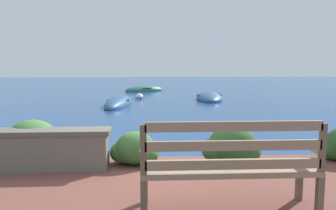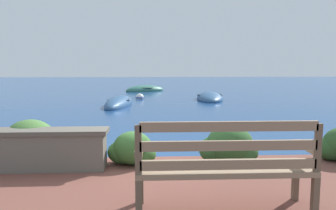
{
  "view_description": "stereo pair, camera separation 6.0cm",
  "coord_description": "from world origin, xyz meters",
  "px_view_note": "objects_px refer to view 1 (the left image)",
  "views": [
    {
      "loc": [
        0.16,
        -4.98,
        1.64
      ],
      "look_at": [
        0.76,
        6.58,
        0.22
      ],
      "focal_mm": 35.0,
      "sensor_mm": 36.0,
      "label": 1
    },
    {
      "loc": [
        0.22,
        -4.98,
        1.64
      ],
      "look_at": [
        0.76,
        6.58,
        0.22
      ],
      "focal_mm": 35.0,
      "sensor_mm": 36.0,
      "label": 2
    }
  ],
  "objects_px": {
    "rowboat_nearest": "(119,104)",
    "rowboat_far": "(144,90)",
    "rowboat_mid": "(209,98)",
    "mooring_buoy": "(139,97)",
    "park_bench": "(230,164)"
  },
  "relations": [
    {
      "from": "rowboat_nearest",
      "to": "rowboat_far",
      "type": "height_order",
      "value": "rowboat_far"
    },
    {
      "from": "rowboat_mid",
      "to": "mooring_buoy",
      "type": "xyz_separation_m",
      "value": [
        -3.36,
        0.41,
        0.01
      ]
    },
    {
      "from": "rowboat_nearest",
      "to": "mooring_buoy",
      "type": "height_order",
      "value": "rowboat_nearest"
    },
    {
      "from": "rowboat_mid",
      "to": "mooring_buoy",
      "type": "height_order",
      "value": "rowboat_mid"
    },
    {
      "from": "rowboat_nearest",
      "to": "mooring_buoy",
      "type": "distance_m",
      "value": 2.67
    },
    {
      "from": "park_bench",
      "to": "rowboat_far",
      "type": "xyz_separation_m",
      "value": [
        -1.17,
        17.58,
        -0.65
      ]
    },
    {
      "from": "park_bench",
      "to": "rowboat_mid",
      "type": "height_order",
      "value": "park_bench"
    },
    {
      "from": "rowboat_far",
      "to": "mooring_buoy",
      "type": "bearing_deg",
      "value": -118.82
    },
    {
      "from": "park_bench",
      "to": "rowboat_mid",
      "type": "xyz_separation_m",
      "value": [
        2.05,
        12.5,
        -0.65
      ]
    },
    {
      "from": "park_bench",
      "to": "mooring_buoy",
      "type": "bearing_deg",
      "value": 91.05
    },
    {
      "from": "park_bench",
      "to": "mooring_buoy",
      "type": "xyz_separation_m",
      "value": [
        -1.31,
        12.91,
        -0.64
      ]
    },
    {
      "from": "park_bench",
      "to": "rowboat_mid",
      "type": "bearing_deg",
      "value": 75.92
    },
    {
      "from": "mooring_buoy",
      "to": "rowboat_nearest",
      "type": "bearing_deg",
      "value": -106.37
    },
    {
      "from": "rowboat_nearest",
      "to": "rowboat_mid",
      "type": "xyz_separation_m",
      "value": [
        4.12,
        2.15,
        -0.0
      ]
    },
    {
      "from": "rowboat_far",
      "to": "rowboat_nearest",
      "type": "bearing_deg",
      "value": -124.11
    }
  ]
}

